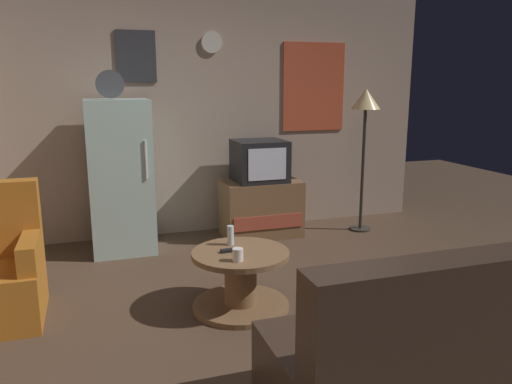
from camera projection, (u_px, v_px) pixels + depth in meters
name	position (u px, v px, depth m)	size (l,w,h in m)	color
ground_plane	(284.00, 322.00, 3.54)	(12.00, 12.00, 0.00)	#4C3828
wall_with_art	(205.00, 111.00, 5.53)	(5.20, 0.12, 2.69)	tan
fridge	(120.00, 176.00, 4.93)	(0.60, 0.62, 1.77)	silver
tv_stand	(261.00, 208.00, 5.51)	(0.84, 0.53, 0.61)	brown
crt_tv	(260.00, 161.00, 5.39)	(0.54, 0.51, 0.44)	black
standing_lamp	(365.00, 110.00, 5.48)	(0.32, 0.32, 1.59)	#332D28
coffee_table	(241.00, 280.00, 3.73)	(0.72, 0.72, 0.45)	brown
wine_glass	(230.00, 235.00, 3.81)	(0.05, 0.05, 0.15)	silver
mug_ceramic_white	(238.00, 255.00, 3.48)	(0.08, 0.08, 0.09)	silver
remote_control	(231.00, 250.00, 3.67)	(0.15, 0.04, 0.02)	black
couch	(439.00, 354.00, 2.55)	(1.70, 0.80, 0.92)	#38281E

